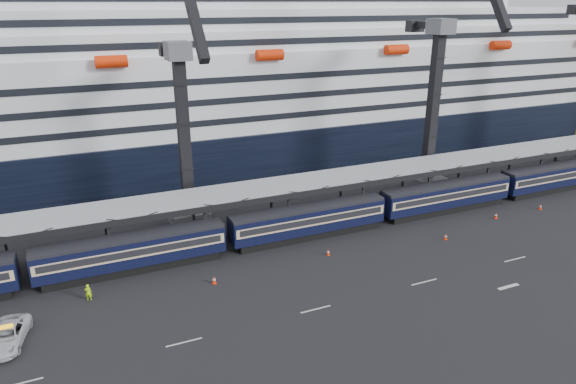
{
  "coord_description": "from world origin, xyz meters",
  "views": [
    {
      "loc": [
        -32.15,
        -39.41,
        26.15
      ],
      "look_at": [
        -10.64,
        10.0,
        6.04
      ],
      "focal_mm": 32.0,
      "sensor_mm": 36.0,
      "label": 1
    }
  ],
  "objects": [
    {
      "name": "ground",
      "position": [
        0.0,
        0.0,
        0.0
      ],
      "size": [
        260.0,
        260.0,
        0.0
      ],
      "primitive_type": "plane",
      "color": "black",
      "rests_on": "ground"
    },
    {
      "name": "crane_dark_near",
      "position": [
        -20.0,
        18.59,
        11.93
      ],
      "size": [
        4.5,
        17.75,
        35.08
      ],
      "color": "#4B4E53",
      "rests_on": "ground"
    },
    {
      "name": "traffic_cone_f",
      "position": [
        24.13,
        5.3,
        0.38
      ],
      "size": [
        0.39,
        0.39,
        0.78
      ],
      "color": "red",
      "rests_on": "ground"
    },
    {
      "name": "crane_dark_mid",
      "position": [
        15.0,
        17.59,
        13.36
      ],
      "size": [
        4.5,
        18.24,
        39.64
      ],
      "color": "#4B4E53",
      "rests_on": "ground"
    },
    {
      "name": "lane_markings",
      "position": [
        8.15,
        -5.23,
        0.01
      ],
      "size": [
        111.0,
        4.27,
        0.02
      ],
      "color": "beige",
      "rests_on": "ground"
    },
    {
      "name": "canopy",
      "position": [
        0.0,
        14.0,
        5.25
      ],
      "size": [
        130.0,
        6.25,
        5.53
      ],
      "color": "gray",
      "rests_on": "ground"
    },
    {
      "name": "cruise_ship",
      "position": [
        -1.08,
        45.99,
        12.34
      ],
      "size": [
        214.09,
        28.84,
        34.0
      ],
      "color": "black",
      "rests_on": "ground"
    },
    {
      "name": "train",
      "position": [
        -4.65,
        10.0,
        2.2
      ],
      "size": [
        133.05,
        3.0,
        4.05
      ],
      "color": "black",
      "rests_on": "ground"
    },
    {
      "name": "traffic_cone_b",
      "position": [
        -21.16,
        4.06,
        0.42
      ],
      "size": [
        0.42,
        0.42,
        0.84
      ],
      "color": "red",
      "rests_on": "ground"
    },
    {
      "name": "traffic_cone_c",
      "position": [
        -8.05,
        4.9,
        0.36
      ],
      "size": [
        0.36,
        0.36,
        0.73
      ],
      "color": "red",
      "rests_on": "ground"
    },
    {
      "name": "traffic_cone_e",
      "position": [
        16.41,
        5.35,
        0.4
      ],
      "size": [
        0.41,
        0.41,
        0.82
      ],
      "color": "red",
      "rests_on": "ground"
    },
    {
      "name": "worker",
      "position": [
        -32.68,
        5.82,
        0.82
      ],
      "size": [
        0.68,
        0.53,
        1.65
      ],
      "primitive_type": "imported",
      "rotation": [
        0.0,
        0.0,
        2.9
      ],
      "color": "#BBFF0D",
      "rests_on": "ground"
    },
    {
      "name": "pickup_truck",
      "position": [
        -39.11,
        1.51,
        0.78
      ],
      "size": [
        3.7,
        6.03,
        1.56
      ],
      "primitive_type": "imported",
      "rotation": [
        0.0,
        0.0,
        -0.21
      ],
      "color": "silver",
      "rests_on": "ground"
    },
    {
      "name": "traffic_cone_d",
      "position": [
        6.38,
        2.94,
        0.38
      ],
      "size": [
        0.39,
        0.39,
        0.77
      ],
      "color": "red",
      "rests_on": "ground"
    }
  ]
}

